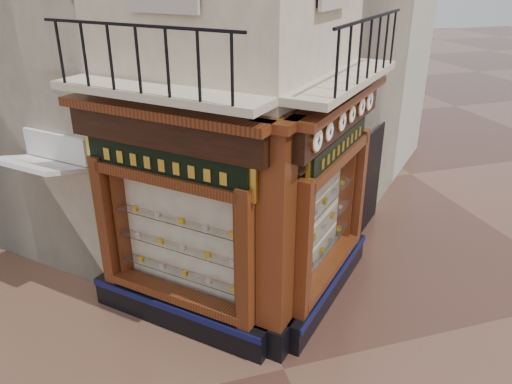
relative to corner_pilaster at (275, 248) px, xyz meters
name	(u,v)px	position (x,y,z in m)	size (l,w,h in m)	color
ground	(284,369)	(0.00, -0.50, -1.95)	(80.00, 80.00, 0.00)	#44291F
shopfront_left	(172,227)	(-1.41, 1.07, 0.03)	(2.86, 2.86, 3.98)	black
shopfront_right	(331,205)	(1.41, 1.07, 0.03)	(2.86, 2.86, 3.98)	black
corner_pilaster	(275,248)	(0.00, 0.00, 0.00)	(0.85, 0.85, 3.98)	black
balcony	(256,85)	(0.00, 0.99, 2.27)	(5.94, 2.97, 1.03)	beige
clock_a	(317,140)	(0.57, -0.04, 1.67)	(0.29, 0.29, 0.36)	#D38146
clock_b	(328,131)	(0.90, 0.30, 1.67)	(0.25, 0.25, 0.31)	#D38146
clock_c	(341,121)	(1.31, 0.71, 1.67)	(0.27, 0.27, 0.33)	#D38146
clock_d	(351,114)	(1.66, 1.05, 1.67)	(0.25, 0.25, 0.31)	#D38146
clock_e	(361,107)	(2.04, 1.43, 1.67)	(0.28, 0.28, 0.34)	#D38146
clock_f	(369,101)	(2.38, 1.77, 1.67)	(0.31, 0.31, 0.38)	#D38146
awning	(61,290)	(-3.49, 2.78, -1.95)	(1.52, 0.91, 0.08)	silver
signboard_left	(164,164)	(-1.46, 1.01, 1.15)	(2.29, 2.29, 0.61)	gold
signboard_right	(339,146)	(1.46, 1.01, 1.15)	(1.95, 1.95, 0.52)	gold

